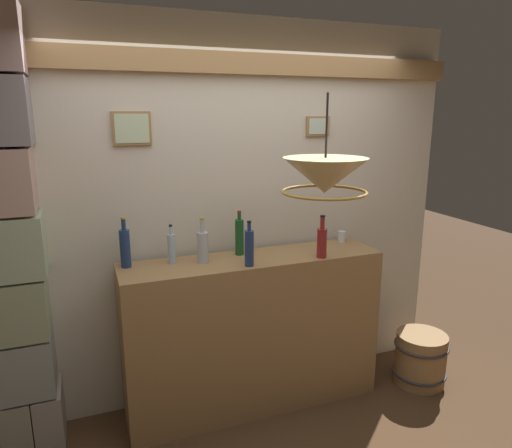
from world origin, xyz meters
TOP-DOWN VIEW (x-y plane):
  - panelled_rear_partition at (-0.00, 1.10)m, footprint 3.32×0.15m
  - stone_pillar at (-1.47, 0.93)m, footprint 0.36×0.39m
  - bar_shelf_unit at (0.00, 0.80)m, footprint 1.81×0.43m
  - liquor_bottle_vodka at (0.44, 0.65)m, footprint 0.07×0.07m
  - liquor_bottle_port at (-0.34, 0.84)m, footprint 0.07×0.07m
  - liquor_bottle_mezcal at (-0.08, 0.66)m, footprint 0.06×0.06m
  - liquor_bottle_bourbon at (-0.83, 0.92)m, footprint 0.07×0.07m
  - liquor_bottle_amaro at (-0.06, 0.91)m, footprint 0.06×0.06m
  - liquor_bottle_vermouth at (-0.54, 0.90)m, footprint 0.05×0.05m
  - glass_tumbler_rocks at (0.78, 0.95)m, footprint 0.06×0.06m
  - pendant_lamp at (0.17, 0.15)m, footprint 0.47×0.47m
  - wooden_barrel at (1.32, 0.58)m, footprint 0.41×0.41m

SIDE VIEW (x-z plane):
  - wooden_barrel at x=1.32m, z-range 0.00..0.41m
  - bar_shelf_unit at x=0.00m, z-range 0.00..1.12m
  - glass_tumbler_rocks at x=0.78m, z-range 1.12..1.20m
  - liquor_bottle_vermouth at x=-0.54m, z-range 1.09..1.35m
  - liquor_bottle_port at x=-0.34m, z-range 1.08..1.38m
  - liquor_bottle_vodka at x=0.44m, z-range 1.08..1.38m
  - liquor_bottle_mezcal at x=-0.08m, z-range 1.09..1.39m
  - liquor_bottle_amaro at x=-0.06m, z-range 1.09..1.40m
  - liquor_bottle_bourbon at x=-0.83m, z-range 1.08..1.41m
  - stone_pillar at x=-1.47m, z-range 0.02..2.67m
  - panelled_rear_partition at x=0.00m, z-range 0.07..2.78m
  - pendant_lamp at x=0.17m, z-range 1.49..2.01m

